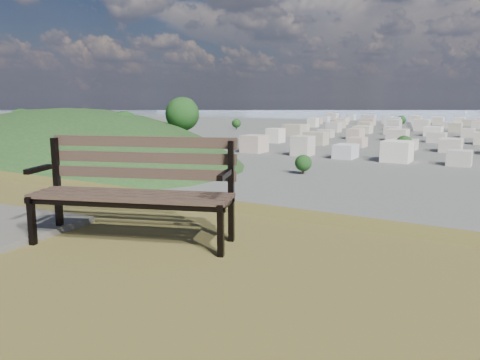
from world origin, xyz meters
The scene contains 3 objects.
park_bench centered at (-0.73, 2.59, 25.55)m, with size 1.96×1.19×0.98m.
green_wooded_hill centered at (-153.54, 127.39, 0.13)m, with size 174.11×139.28×87.05m.
city_trees centered at (-26.39, 319.00, 4.83)m, with size 406.52×387.20×9.98m.
Camera 1 is at (2.31, -0.66, 26.35)m, focal length 35.00 mm.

